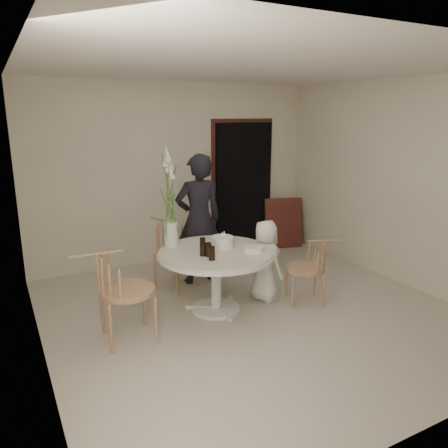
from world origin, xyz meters
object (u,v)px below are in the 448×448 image
chair_right (315,262)px  girl (199,219)px  flower_vase (170,205)px  birthday_cake (222,242)px  table (216,260)px  boy (265,261)px  chair_far (169,243)px  chair_left (113,283)px

chair_right → girl: 1.62m
girl → flower_vase: 0.88m
birthday_cake → flower_vase: bearing=150.4°
table → flower_vase: size_ratio=1.12×
table → flower_vase: (-0.39, 0.39, 0.61)m
chair_right → boy: boy is taller
table → chair_right: size_ratio=1.68×
chair_right → chair_far: bearing=-111.0°
chair_right → birthday_cake: birthday_cake is taller
table → chair_far: chair_far is taller
flower_vase → chair_left: bearing=-146.6°
chair_far → boy: (0.85, -1.02, -0.07)m
chair_far → chair_right: chair_far is taller
chair_left → chair_far: bearing=-38.7°
chair_left → boy: boy is taller
chair_right → flower_vase: size_ratio=0.67×
birthday_cake → table: bearing=-144.1°
table → birthday_cake: size_ratio=5.15×
chair_left → birthday_cake: size_ratio=3.73×
girl → boy: (0.45, -0.94, -0.37)m
chair_left → boy: size_ratio=0.96×
boy → birthday_cake: size_ratio=3.90×
table → boy: (0.67, -0.01, -0.11)m
table → flower_vase: flower_vase is taller
girl → birthday_cake: size_ratio=6.75×
table → chair_left: size_ratio=1.38×
boy → birthday_cake: boy is taller
boy → birthday_cake: bearing=69.9°
chair_far → birthday_cake: size_ratio=3.44×
flower_vase → birthday_cake: bearing=-29.6°
table → chair_far: 1.03m
chair_left → boy: 1.90m
chair_left → flower_vase: size_ratio=0.82×
chair_far → boy: size_ratio=0.88×
chair_far → birthday_cake: bearing=-93.6°
chair_far → boy: boy is taller
chair_left → chair_right: bearing=-91.2°
chair_right → chair_left: bearing=-70.1°
chair_far → flower_vase: 0.92m
chair_right → girl: (-0.94, 1.27, 0.36)m
chair_right → girl: bearing=-119.0°
chair_far → girl: bearing=-34.3°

